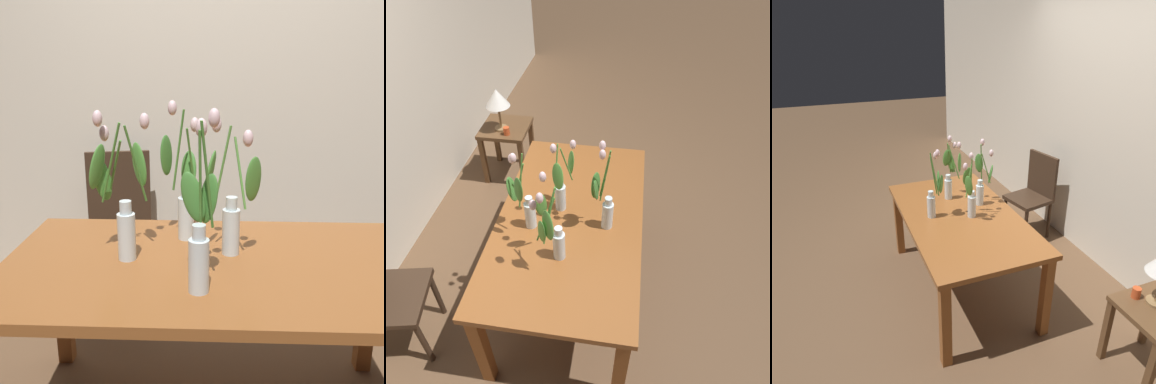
# 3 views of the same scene
# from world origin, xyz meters

# --- Properties ---
(ground_plane) EXTENTS (18.00, 18.00, 0.00)m
(ground_plane) POSITION_xyz_m (0.00, 0.00, 0.00)
(ground_plane) COLOR brown
(room_wall_rear) EXTENTS (9.00, 0.10, 2.70)m
(room_wall_rear) POSITION_xyz_m (0.00, 1.44, 1.35)
(room_wall_rear) COLOR beige
(room_wall_rear) RESTS_ON ground
(dining_table) EXTENTS (1.60, 0.90, 0.74)m
(dining_table) POSITION_xyz_m (0.00, 0.00, 0.65)
(dining_table) COLOR brown
(dining_table) RESTS_ON ground
(tulip_vase_0) EXTENTS (0.16, 0.17, 0.57)m
(tulip_vase_0) POSITION_xyz_m (-0.13, 0.24, 0.92)
(tulip_vase_0) COLOR silver
(tulip_vase_0) RESTS_ON dining_table
(tulip_vase_1) EXTENTS (0.23, 0.13, 0.53)m
(tulip_vase_1) POSITION_xyz_m (0.06, 0.06, 0.92)
(tulip_vase_1) COLOR silver
(tulip_vase_1) RESTS_ON dining_table
(tulip_vase_2) EXTENTS (0.23, 0.16, 0.55)m
(tulip_vase_2) POSITION_xyz_m (-0.35, 0.04, 0.95)
(tulip_vase_2) COLOR silver
(tulip_vase_2) RESTS_ON dining_table
(tulip_vase_3) EXTENTS (0.15, 0.14, 0.59)m
(tulip_vase_3) POSITION_xyz_m (-0.05, -0.21, 0.92)
(tulip_vase_3) COLOR silver
(tulip_vase_3) RESTS_ON dining_table
(dining_chair) EXTENTS (0.47, 0.47, 0.93)m
(dining_chair) POSITION_xyz_m (-0.58, 1.07, 0.52)
(dining_chair) COLOR #382619
(dining_chair) RESTS_ON ground
(side_table) EXTENTS (0.44, 0.44, 0.55)m
(side_table) POSITION_xyz_m (1.28, 0.85, 0.43)
(side_table) COLOR brown
(side_table) RESTS_ON ground
(pillar_candle) EXTENTS (0.06, 0.06, 0.07)m
(pillar_candle) POSITION_xyz_m (1.15, 0.79, 0.59)
(pillar_candle) COLOR #CC4C23
(pillar_candle) RESTS_ON side_table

